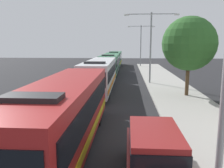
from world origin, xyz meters
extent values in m
cube|color=maroon|center=(-1.30, 10.23, 1.70)|extent=(2.50, 11.41, 2.70)
cube|color=black|center=(-0.03, 10.23, 2.05)|extent=(0.04, 10.49, 1.00)
cube|color=black|center=(-2.57, 10.23, 2.05)|extent=(0.04, 10.49, 1.00)
cube|color=gold|center=(-0.02, 10.23, 0.90)|extent=(0.03, 10.84, 0.36)
cube|color=black|center=(-1.30, 6.81, 3.13)|extent=(1.75, 0.90, 0.16)
cylinder|color=black|center=(-0.20, 13.37, 0.50)|extent=(0.28, 1.00, 1.00)
cylinder|color=black|center=(-2.40, 13.37, 0.50)|extent=(0.28, 1.00, 1.00)
cube|color=silver|center=(-1.30, 23.73, 1.70)|extent=(2.50, 12.29, 2.70)
cube|color=black|center=(-0.03, 23.73, 2.05)|extent=(0.04, 11.30, 1.00)
cube|color=black|center=(-2.57, 23.73, 2.05)|extent=(0.04, 11.30, 1.00)
cube|color=black|center=(-1.30, 17.57, 2.00)|extent=(2.30, 0.04, 1.20)
cube|color=orange|center=(-0.02, 23.73, 0.90)|extent=(0.03, 11.67, 0.36)
cube|color=black|center=(-1.30, 20.05, 3.13)|extent=(1.75, 0.90, 0.16)
cylinder|color=black|center=(-0.20, 19.92, 0.50)|extent=(0.28, 1.00, 1.00)
cylinder|color=black|center=(-2.40, 19.92, 0.50)|extent=(0.28, 1.00, 1.00)
cylinder|color=black|center=(-0.20, 27.11, 0.50)|extent=(0.28, 1.00, 1.00)
cylinder|color=black|center=(-2.40, 27.11, 0.50)|extent=(0.28, 1.00, 1.00)
cube|color=#33724C|center=(-1.30, 36.96, 1.70)|extent=(2.50, 11.83, 2.70)
cube|color=black|center=(-0.03, 36.96, 2.05)|extent=(0.04, 10.88, 1.00)
cube|color=black|center=(-2.57, 36.96, 2.05)|extent=(0.04, 10.88, 1.00)
cube|color=black|center=(-1.30, 31.02, 2.00)|extent=(2.30, 0.04, 1.20)
cube|color=black|center=(-0.02, 36.96, 0.90)|extent=(0.03, 11.24, 0.36)
cube|color=black|center=(-1.30, 33.41, 3.13)|extent=(1.75, 0.90, 0.16)
cylinder|color=black|center=(-0.20, 33.29, 0.50)|extent=(0.28, 1.00, 1.00)
cylinder|color=black|center=(-2.40, 33.29, 0.50)|extent=(0.28, 1.00, 1.00)
cylinder|color=black|center=(-0.20, 40.21, 0.50)|extent=(0.28, 1.00, 1.00)
cylinder|color=black|center=(-2.40, 40.21, 0.50)|extent=(0.28, 1.00, 1.00)
cube|color=#33724C|center=(-1.30, 50.35, 1.70)|extent=(2.50, 12.30, 2.70)
cube|color=black|center=(-0.03, 50.35, 2.05)|extent=(0.04, 11.31, 1.00)
cube|color=black|center=(-2.57, 50.35, 2.05)|extent=(0.04, 11.31, 1.00)
cube|color=black|center=(-1.30, 44.18, 2.00)|extent=(2.30, 0.04, 1.20)
cube|color=gold|center=(-0.02, 50.35, 0.90)|extent=(0.03, 11.68, 0.36)
cube|color=black|center=(-1.30, 46.66, 3.13)|extent=(1.75, 0.90, 0.16)
cylinder|color=black|center=(-0.20, 46.54, 0.50)|extent=(0.28, 1.00, 1.00)
cylinder|color=black|center=(-2.40, 46.54, 0.50)|extent=(0.28, 1.00, 1.00)
cylinder|color=black|center=(-0.20, 53.73, 0.50)|extent=(0.28, 1.00, 1.00)
cylinder|color=black|center=(-2.40, 53.73, 0.50)|extent=(0.28, 1.00, 1.00)
cube|color=maroon|center=(2.40, 7.55, 0.70)|extent=(1.84, 4.96, 0.80)
cube|color=maroon|center=(2.40, 7.70, 1.50)|extent=(1.62, 2.87, 0.80)
cube|color=black|center=(2.40, 7.70, 1.50)|extent=(1.66, 2.97, 0.44)
cylinder|color=black|center=(1.58, 9.08, 0.35)|extent=(0.22, 0.70, 0.70)
cylinder|color=black|center=(3.22, 9.08, 0.35)|extent=(0.22, 0.70, 0.70)
cylinder|color=gray|center=(4.10, 28.19, 4.20)|extent=(0.20, 0.20, 8.10)
cylinder|color=gray|center=(2.68, 28.19, 8.05)|extent=(2.83, 0.10, 0.10)
cube|color=silver|center=(1.27, 28.19, 7.97)|extent=(0.56, 0.28, 0.16)
cylinder|color=gray|center=(5.52, 28.19, 8.05)|extent=(2.83, 0.10, 0.10)
cube|color=silver|center=(6.93, 28.19, 7.97)|extent=(0.56, 0.28, 0.16)
cylinder|color=gray|center=(4.10, 49.70, 4.31)|extent=(0.20, 0.20, 8.32)
cylinder|color=gray|center=(2.86, 49.70, 8.27)|extent=(2.48, 0.10, 0.10)
cube|color=silver|center=(1.62, 49.70, 8.19)|extent=(0.56, 0.28, 0.16)
cylinder|color=gray|center=(5.34, 49.70, 8.27)|extent=(2.48, 0.10, 0.10)
cube|color=silver|center=(6.58, 49.70, 8.19)|extent=(0.56, 0.28, 0.16)
cylinder|color=#4C3823|center=(6.77, 21.35, 1.49)|extent=(0.32, 0.32, 2.68)
sphere|color=#2D6028|center=(6.77, 21.35, 4.71)|extent=(4.70, 4.70, 4.70)
camera|label=1|loc=(1.48, 0.28, 4.66)|focal=37.75mm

